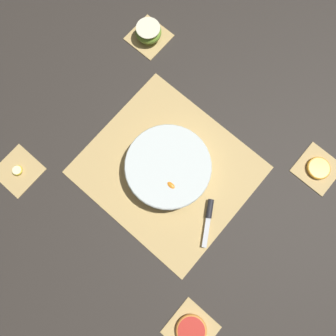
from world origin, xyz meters
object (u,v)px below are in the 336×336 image
at_px(paring_knife, 209,211).
at_px(grapefruit_slice, 191,331).
at_px(banana_coin_single, 17,170).
at_px(orange_slice_whole, 319,168).
at_px(apple_half, 148,32).
at_px(fruit_salad_bowl, 168,167).

bearing_deg(paring_knife, grapefruit_slice, -59.29).
bearing_deg(paring_knife, banana_coin_single, -151.29).
height_order(paring_knife, banana_coin_single, paring_knife).
height_order(orange_slice_whole, banana_coin_single, orange_slice_whole).
bearing_deg(paring_knife, apple_half, 148.51).
distance_m(apple_half, banana_coin_single, 0.60).
bearing_deg(apple_half, paring_knife, -31.49).
distance_m(paring_knife, orange_slice_whole, 0.36).
relative_size(paring_knife, banana_coin_single, 3.99).
height_order(fruit_salad_bowl, orange_slice_whole, fruit_salad_bowl).
xyz_separation_m(banana_coin_single, grapefruit_slice, (0.69, -0.00, 0.00)).
distance_m(orange_slice_whole, grapefruit_slice, 0.60).
height_order(paring_knife, grapefruit_slice, paring_knife).
bearing_deg(banana_coin_single, paring_knife, 28.71).
bearing_deg(apple_half, banana_coin_single, -90.00).
relative_size(orange_slice_whole, banana_coin_single, 2.21).
bearing_deg(apple_half, orange_slice_whole, 0.00).
xyz_separation_m(apple_half, grapefruit_slice, (0.69, -0.60, -0.02)).
bearing_deg(fruit_salad_bowl, apple_half, 138.77).
height_order(fruit_salad_bowl, grapefruit_slice, fruit_salad_bowl).
bearing_deg(paring_knife, fruit_salad_bowl, 174.49).
distance_m(paring_knife, apple_half, 0.61).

